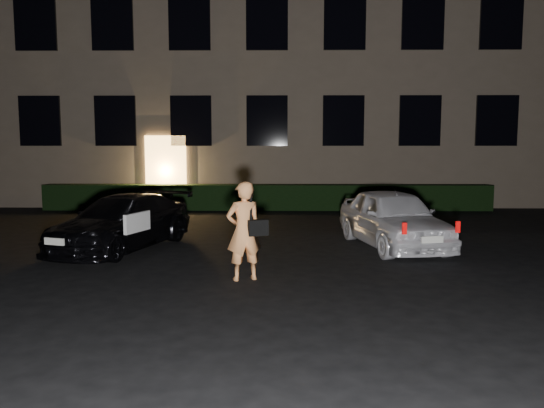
{
  "coord_description": "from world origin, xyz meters",
  "views": [
    {
      "loc": [
        0.41,
        -7.32,
        2.15
      ],
      "look_at": [
        0.29,
        2.0,
        1.12
      ],
      "focal_mm": 35.0,
      "sensor_mm": 36.0,
      "label": 1
    }
  ],
  "objects": [
    {
      "name": "sedan",
      "position": [
        -2.88,
        3.64,
        0.56
      ],
      "size": [
        2.7,
        4.14,
        1.12
      ],
      "rotation": [
        0.0,
        0.0,
        -0.32
      ],
      "color": "black",
      "rests_on": "ground"
    },
    {
      "name": "hatch",
      "position": [
        2.84,
        3.88,
        0.62
      ],
      "size": [
        2.13,
        3.86,
        1.24
      ],
      "rotation": [
        0.0,
        0.0,
        0.19
      ],
      "color": "white",
      "rests_on": "ground"
    },
    {
      "name": "man",
      "position": [
        -0.14,
        1.03,
        0.8
      ],
      "size": [
        0.74,
        0.57,
        1.59
      ],
      "rotation": [
        0.0,
        0.0,
        3.52
      ],
      "color": "#F99E59",
      "rests_on": "ground"
    },
    {
      "name": "ground",
      "position": [
        0.0,
        0.0,
        0.0
      ],
      "size": [
        80.0,
        80.0,
        0.0
      ],
      "primitive_type": "plane",
      "color": "black",
      "rests_on": "ground"
    },
    {
      "name": "hedge",
      "position": [
        0.0,
        10.5,
        0.42
      ],
      "size": [
        15.0,
        0.7,
        0.85
      ],
      "primitive_type": "cube",
      "color": "black",
      "rests_on": "ground"
    },
    {
      "name": "building",
      "position": [
        -0.0,
        14.99,
        6.0
      ],
      "size": [
        20.0,
        8.11,
        12.0
      ],
      "color": "#6A5B4C",
      "rests_on": "ground"
    }
  ]
}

